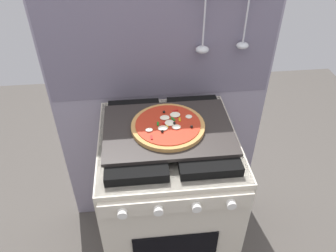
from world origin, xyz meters
TOP-DOWN VIEW (x-y plane):
  - ground_plane at (0.00, 0.00)m, footprint 4.00×4.00m
  - kitchen_backsplash at (0.00, 0.33)m, footprint 1.10×0.09m
  - stove at (-0.00, -0.00)m, footprint 0.60×0.64m
  - baking_tray at (0.00, 0.00)m, footprint 0.54×0.38m
  - pizza_left at (0.00, 0.00)m, footprint 0.31×0.31m

SIDE VIEW (x-z plane):
  - ground_plane at x=0.00m, z-range 0.00..0.00m
  - stove at x=0.00m, z-range 0.00..0.90m
  - kitchen_backsplash at x=0.00m, z-range 0.01..1.56m
  - baking_tray at x=0.00m, z-range 0.90..0.92m
  - pizza_left at x=0.00m, z-range 0.91..0.94m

